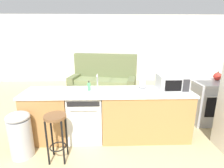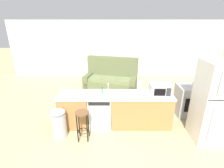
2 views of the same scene
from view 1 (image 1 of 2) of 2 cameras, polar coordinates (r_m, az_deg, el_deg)
name	(u,v)px [view 1 (image 1 of 2)]	position (r m, az deg, el deg)	size (l,w,h in m)	color
ground_plane	(100,136)	(3.45, -3.83, -16.70)	(24.00, 24.00, 0.00)	tan
wall_back	(111,49)	(7.13, -0.44, 11.36)	(10.00, 0.06, 2.60)	silver
kitchen_counter	(113,116)	(3.24, 0.33, -10.40)	(2.94, 0.66, 0.90)	#B77F47
dishwasher	(86,116)	(3.26, -8.44, -10.39)	(0.58, 0.61, 0.84)	white
stove_range	(210,102)	(4.34, 29.25, -5.12)	(0.76, 0.68, 0.90)	#A8AAB2
microwave	(172,83)	(3.22, 19.03, 0.37)	(0.50, 0.37, 0.28)	#B7B7BC
sink_faucet	(97,84)	(3.04, -4.78, 0.13)	(0.07, 0.18, 0.30)	silver
paper_towel_roll	(143,81)	(3.25, 9.95, 1.10)	(0.14, 0.14, 0.28)	#4C4C51
soap_bottle	(89,86)	(3.09, -7.52, -0.81)	(0.06, 0.06, 0.18)	#4CB266
kettle	(218,76)	(4.39, 31.22, 2.14)	(0.21, 0.17, 0.19)	red
bar_stool	(56,128)	(2.76, -17.78, -13.52)	(0.32, 0.32, 0.74)	brown
trash_bin	(20,134)	(3.12, -27.75, -14.30)	(0.35, 0.35, 0.74)	#B7B7BC
couch	(104,82)	(5.54, -2.72, 0.52)	(2.15, 1.33, 1.27)	#667047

